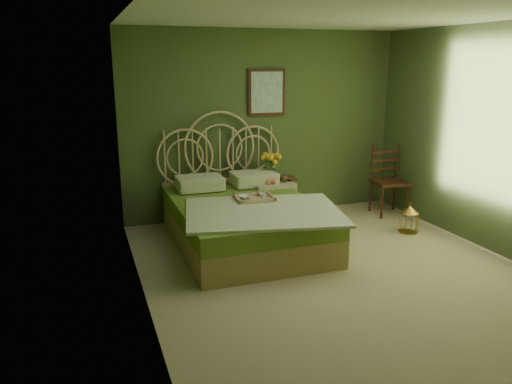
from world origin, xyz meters
name	(u,v)px	position (x,y,z in m)	size (l,w,h in m)	color
floor	(336,271)	(0.00, 0.00, 0.00)	(4.50, 4.50, 0.00)	#C1B38B
ceiling	(347,13)	(0.00, 0.00, 2.60)	(4.50, 4.50, 0.00)	silver
wall_back	(263,125)	(0.00, 2.25, 1.30)	(4.00, 4.00, 0.00)	#475D31
wall_left	(138,164)	(-2.00, 0.00, 1.30)	(4.50, 4.50, 0.00)	#475D31
wall_right	(498,140)	(2.00, 0.00, 1.30)	(4.50, 4.50, 0.00)	#475D31
wall_art	(267,92)	(0.04, 2.22, 1.75)	(0.54, 0.04, 0.64)	#331B0E
bed	(244,218)	(-0.66, 1.13, 0.33)	(1.92, 2.43, 1.51)	tan
nightstand	(271,197)	(-0.06, 1.78, 0.36)	(0.54, 0.54, 1.02)	beige
chair	(386,176)	(1.70, 1.67, 0.56)	(0.50, 0.50, 1.01)	#331B0E
birdcage	(409,219)	(1.48, 0.79, 0.18)	(0.24, 0.24, 0.36)	#B08538
book_lower	(283,179)	(0.12, 1.79, 0.60)	(0.18, 0.24, 0.02)	#381E0F
book_upper	(283,178)	(0.12, 1.79, 0.62)	(0.17, 0.23, 0.02)	#472819
cereal_bowl	(245,197)	(-0.66, 1.10, 0.60)	(0.14, 0.14, 0.04)	white
coffee_cup	(262,196)	(-0.48, 0.99, 0.62)	(0.08, 0.08, 0.08)	white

